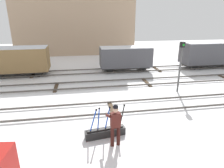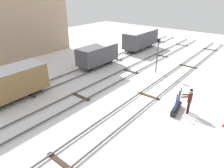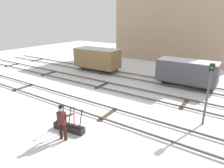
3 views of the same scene
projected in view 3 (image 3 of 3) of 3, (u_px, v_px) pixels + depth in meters
The scene contains 10 objects.
ground_plane at pixel (108, 115), 11.87m from camera, with size 60.00×60.00×0.00m, color white.
track_main_line at pixel (108, 113), 11.84m from camera, with size 44.00×1.94×0.18m.
track_siding_near at pixel (138, 93), 15.11m from camera, with size 44.00×1.94×0.18m.
track_siding_far at pixel (156, 80), 18.06m from camera, with size 44.00×1.94×0.18m.
switch_lever_frame at pixel (69, 126), 10.12m from camera, with size 1.83×0.62×1.45m.
rail_worker at pixel (62, 120), 9.16m from camera, with size 0.61×0.75×1.85m.
signal_post at pixel (209, 88), 10.12m from camera, with size 0.24×0.32×3.47m.
apartment_building at pixel (176, 14), 25.83m from camera, with size 16.04×5.10×12.43m.
freight_car_mid_siding at pixel (97, 58), 21.23m from camera, with size 5.00×2.26×2.54m.
freight_car_near_switch at pixel (187, 72), 16.29m from camera, with size 4.85×2.02×2.33m.
Camera 3 is at (6.07, -8.72, 5.63)m, focal length 30.97 mm.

